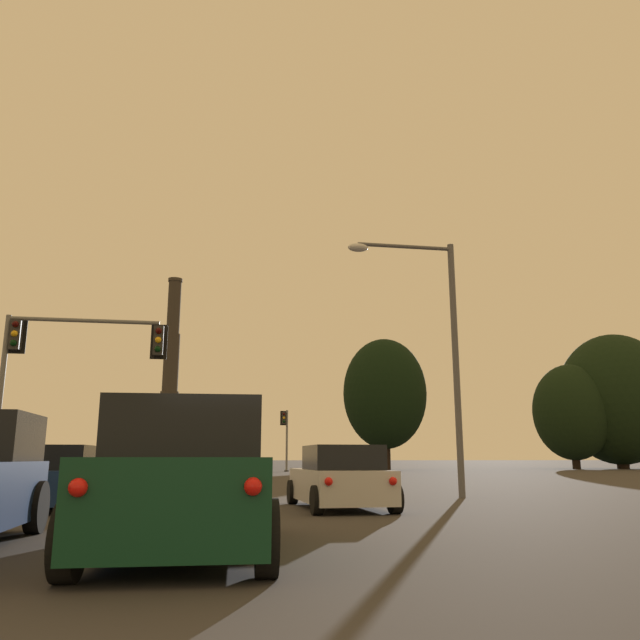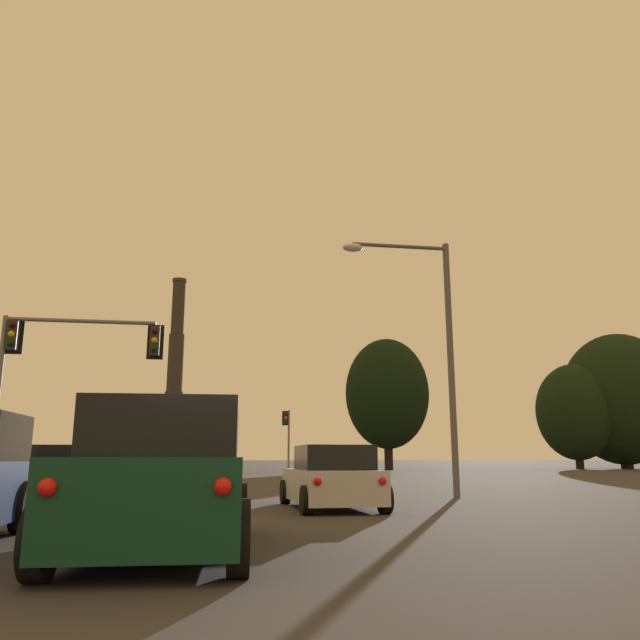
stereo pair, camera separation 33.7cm
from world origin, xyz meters
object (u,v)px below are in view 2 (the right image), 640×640
object	(u,v)px
suv_center_lane_second	(167,478)
hatchback_left_lane_front	(50,479)
traffic_light_overhead_left	(57,357)
hatchback_right_lane_front	(331,479)
street_lamp	(431,334)
smokestack	(174,388)
traffic_light_far_right	(287,431)

from	to	relation	value
suv_center_lane_second	hatchback_left_lane_front	size ratio (longest dim) A/B	1.20
hatchback_left_lane_front	traffic_light_overhead_left	distance (m)	7.73
hatchback_right_lane_front	street_lamp	xyz separation A→B (m)	(3.77, 3.38, 4.24)
suv_center_lane_second	traffic_light_overhead_left	bearing A→B (deg)	111.86
hatchback_left_lane_front	street_lamp	bearing A→B (deg)	13.76
street_lamp	smokestack	bearing A→B (deg)	97.69
street_lamp	hatchback_left_lane_front	bearing A→B (deg)	-167.05
traffic_light_overhead_left	street_lamp	bearing A→B (deg)	-18.88
hatchback_right_lane_front	suv_center_lane_second	bearing A→B (deg)	-119.39
suv_center_lane_second	street_lamp	distance (m)	12.59
suv_center_lane_second	hatchback_left_lane_front	distance (m)	7.97
street_lamp	traffic_light_overhead_left	bearing A→B (deg)	161.12
hatchback_right_lane_front	traffic_light_overhead_left	distance (m)	11.77
hatchback_right_lane_front	smokestack	world-z (taller)	smokestack
hatchback_right_lane_front	traffic_light_overhead_left	size ratio (longest dim) A/B	0.70
hatchback_left_lane_front	suv_center_lane_second	bearing A→B (deg)	-65.32
traffic_light_far_right	street_lamp	size ratio (longest dim) A/B	0.67
hatchback_left_lane_front	smokestack	distance (m)	127.46
hatchback_left_lane_front	smokestack	size ratio (longest dim) A/B	0.10
hatchback_left_lane_front	traffic_light_overhead_left	bearing A→B (deg)	105.86
traffic_light_overhead_left	street_lamp	xyz separation A→B (m)	(12.00, -4.10, 0.38)
suv_center_lane_second	hatchback_right_lane_front	xyz separation A→B (m)	(3.26, 6.26, -0.23)
hatchback_right_lane_front	traffic_light_far_right	size ratio (longest dim) A/B	0.79
smokestack	street_lamp	bearing A→B (deg)	-82.31
traffic_light_far_right	hatchback_right_lane_front	bearing A→B (deg)	-94.56
hatchback_left_lane_front	smokestack	bearing A→B (deg)	93.75
traffic_light_overhead_left	smokestack	distance (m)	120.54
hatchback_left_lane_front	hatchback_right_lane_front	size ratio (longest dim) A/B	0.99
suv_center_lane_second	street_lamp	bearing A→B (deg)	55.90
street_lamp	traffic_light_far_right	bearing A→B (deg)	90.90
traffic_light_far_right	traffic_light_overhead_left	world-z (taller)	traffic_light_overhead_left
hatchback_right_lane_front	street_lamp	size ratio (longest dim) A/B	0.53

